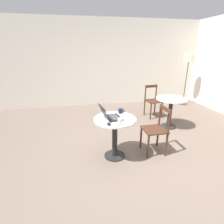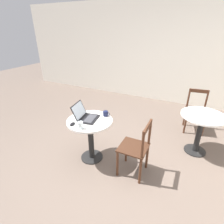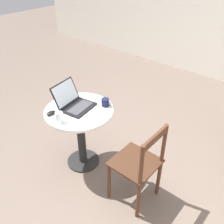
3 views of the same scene
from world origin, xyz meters
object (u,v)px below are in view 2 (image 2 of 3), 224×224
at_px(cafe_table_mid, 201,125).
at_px(laptop, 86,116).
at_px(cafe_table_near, 90,130).
at_px(mug, 106,114).
at_px(chair_near_right, 136,149).
at_px(drinking_glass, 80,125).
at_px(mouse, 72,124).
at_px(chair_mid_back, 196,111).

bearing_deg(cafe_table_mid, laptop, -149.56).
relative_size(cafe_table_near, mug, 6.29).
distance_m(chair_near_right, mug, 0.72).
xyz_separation_m(cafe_table_mid, laptop, (-1.62, -0.95, 0.23)).
height_order(mug, drinking_glass, drinking_glass).
relative_size(cafe_table_mid, mouse, 7.21).
relative_size(cafe_table_mid, drinking_glass, 6.97).
height_order(cafe_table_mid, mouse, mouse).
relative_size(chair_mid_back, mug, 7.52).
relative_size(cafe_table_near, mouse, 7.21).
xyz_separation_m(chair_mid_back, mug, (-1.29, -1.51, 0.32)).
bearing_deg(cafe_table_near, mug, 56.21).
bearing_deg(chair_mid_back, mug, -130.56).
bearing_deg(mug, mouse, -122.42).
bearing_deg(cafe_table_near, chair_mid_back, 50.26).
bearing_deg(laptop, mug, 44.24).
distance_m(cafe_table_near, cafe_table_mid, 1.83).
bearing_deg(chair_near_right, mouse, -164.86).
height_order(cafe_table_near, chair_mid_back, chair_mid_back).
height_order(laptop, mouse, laptop).
bearing_deg(mouse, mug, 57.58).
xyz_separation_m(chair_near_right, chair_mid_back, (0.69, 1.73, 0.00)).
xyz_separation_m(chair_near_right, drinking_glass, (-0.74, -0.27, 0.33)).
bearing_deg(mouse, cafe_table_near, 58.94).
distance_m(chair_near_right, chair_mid_back, 1.86).
distance_m(cafe_table_near, mouse, 0.34).
xyz_separation_m(cafe_table_near, chair_near_right, (0.76, 0.01, -0.10)).
bearing_deg(chair_near_right, drinking_glass, -159.96).
bearing_deg(cafe_table_near, mouse, -121.06).
bearing_deg(chair_mid_back, cafe_table_mid, -82.18).
height_order(laptop, mug, laptop).
relative_size(chair_near_right, laptop, 2.26).
relative_size(chair_near_right, drinking_glass, 8.33).
distance_m(chair_mid_back, mug, 2.01).
distance_m(cafe_table_mid, laptop, 1.90).
distance_m(cafe_table_near, mug, 0.35).
relative_size(mouse, mug, 0.87).
bearing_deg(laptop, chair_near_right, -0.14).
height_order(cafe_table_near, cafe_table_mid, same).
bearing_deg(chair_near_right, cafe_table_mid, 50.37).
bearing_deg(drinking_glass, mug, 75.08).
distance_m(chair_mid_back, mouse, 2.55).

